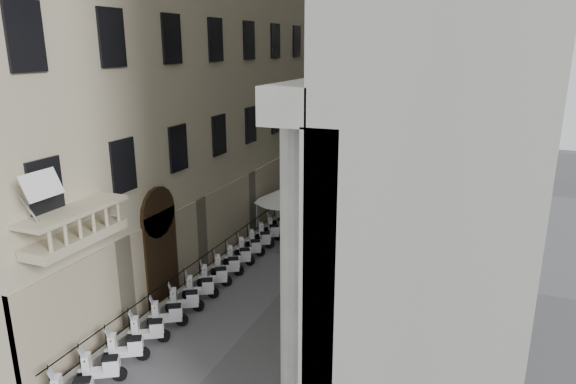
{
  "coord_description": "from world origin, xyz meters",
  "views": [
    {
      "loc": [
        8.77,
        -6.47,
        11.72
      ],
      "look_at": [
        -0.49,
        16.98,
        4.5
      ],
      "focal_mm": 32.0,
      "sensor_mm": 36.0,
      "label": 1
    }
  ],
  "objects_px": {
    "security_tent": "(285,192)",
    "street_lamp": "(302,154)",
    "info_kiosk": "(300,213)",
    "pedestrian_b": "(372,198)",
    "pedestrian_a": "(347,209)"
  },
  "relations": [
    {
      "from": "pedestrian_b",
      "to": "pedestrian_a",
      "type": "bearing_deg",
      "value": 104.06
    },
    {
      "from": "info_kiosk",
      "to": "pedestrian_b",
      "type": "xyz_separation_m",
      "value": [
        3.66,
        5.67,
        -0.11
      ]
    },
    {
      "from": "security_tent",
      "to": "pedestrian_a",
      "type": "bearing_deg",
      "value": 43.41
    },
    {
      "from": "security_tent",
      "to": "info_kiosk",
      "type": "distance_m",
      "value": 2.38
    },
    {
      "from": "info_kiosk",
      "to": "pedestrian_b",
      "type": "relative_size",
      "value": 1.13
    },
    {
      "from": "pedestrian_b",
      "to": "security_tent",
      "type": "bearing_deg",
      "value": 85.77
    },
    {
      "from": "security_tent",
      "to": "street_lamp",
      "type": "height_order",
      "value": "street_lamp"
    },
    {
      "from": "street_lamp",
      "to": "pedestrian_a",
      "type": "relative_size",
      "value": 4.34
    },
    {
      "from": "street_lamp",
      "to": "pedestrian_b",
      "type": "distance_m",
      "value": 8.38
    },
    {
      "from": "security_tent",
      "to": "street_lamp",
      "type": "xyz_separation_m",
      "value": [
        0.86,
        0.8,
        2.44
      ]
    },
    {
      "from": "pedestrian_a",
      "to": "street_lamp",
      "type": "bearing_deg",
      "value": 32.5
    },
    {
      "from": "info_kiosk",
      "to": "pedestrian_a",
      "type": "relative_size",
      "value": 0.88
    },
    {
      "from": "security_tent",
      "to": "pedestrian_b",
      "type": "height_order",
      "value": "security_tent"
    },
    {
      "from": "pedestrian_a",
      "to": "pedestrian_b",
      "type": "height_order",
      "value": "pedestrian_a"
    },
    {
      "from": "security_tent",
      "to": "info_kiosk",
      "type": "relative_size",
      "value": 2.25
    }
  ]
}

